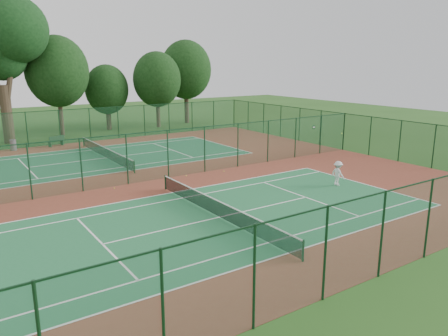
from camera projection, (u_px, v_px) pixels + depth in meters
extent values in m
plane|color=#245019|center=(149.00, 181.00, 30.73)|extent=(120.00, 120.00, 0.00)
cube|color=brown|center=(149.00, 181.00, 30.73)|extent=(40.00, 36.00, 0.01)
cube|color=#216A3C|center=(219.00, 217.00, 23.47)|extent=(23.77, 10.97, 0.01)
cube|color=#1D5C38|center=(106.00, 158.00, 37.98)|extent=(23.77, 10.97, 0.01)
cube|color=#1A4F2F|center=(75.00, 126.00, 44.83)|extent=(40.00, 0.02, 3.50)
cube|color=#14391F|center=(74.00, 109.00, 44.43)|extent=(40.00, 0.05, 0.05)
cube|color=#1B5338|center=(355.00, 244.00, 15.80)|extent=(40.00, 0.02, 3.50)
cube|color=#12321C|center=(358.00, 199.00, 15.39)|extent=(40.00, 0.05, 0.05)
cube|color=#164325|center=(344.00, 132.00, 41.15)|extent=(0.02, 36.00, 3.50)
cube|color=#12331C|center=(345.00, 114.00, 40.75)|extent=(0.05, 36.00, 0.05)
cube|color=#1C542F|center=(148.00, 157.00, 30.31)|extent=(40.00, 0.02, 3.50)
cube|color=#153C24|center=(147.00, 132.00, 29.91)|extent=(40.00, 0.05, 0.05)
cylinder|color=#13341C|center=(303.00, 251.00, 18.19)|extent=(0.10, 0.10, 0.97)
cylinder|color=#13341C|center=(165.00, 182.00, 28.52)|extent=(0.10, 0.10, 0.97)
cube|color=black|center=(219.00, 209.00, 23.36)|extent=(0.02, 12.80, 0.85)
cube|color=white|center=(219.00, 201.00, 23.25)|extent=(0.04, 12.80, 0.06)
cylinder|color=#13351A|center=(134.00, 167.00, 32.71)|extent=(0.10, 0.10, 0.97)
cylinder|color=#13351A|center=(84.00, 142.00, 43.03)|extent=(0.10, 0.10, 0.97)
cube|color=black|center=(105.00, 153.00, 37.87)|extent=(0.02, 12.80, 0.85)
cube|color=silver|center=(105.00, 148.00, 37.77)|extent=(0.04, 12.80, 0.06)
imported|color=silver|center=(338.00, 173.00, 29.37)|extent=(0.68, 1.11, 1.67)
cylinder|color=slate|center=(13.00, 145.00, 41.14)|extent=(0.72, 0.72, 1.03)
cube|color=#12351B|center=(50.00, 145.00, 42.80)|extent=(0.24, 0.45, 0.50)
cube|color=#12351B|center=(62.00, 143.00, 43.86)|extent=(0.24, 0.45, 0.50)
cube|color=#12351B|center=(56.00, 141.00, 43.27)|extent=(1.74, 1.02, 0.06)
cube|color=#12351B|center=(57.00, 138.00, 43.08)|extent=(1.60, 0.63, 0.50)
sphere|color=#CAD431|center=(224.00, 171.00, 33.26)|extent=(0.07, 0.07, 0.07)
sphere|color=#EAF539|center=(186.00, 176.00, 31.94)|extent=(0.07, 0.07, 0.07)
sphere|color=yellow|center=(114.00, 188.00, 28.81)|extent=(0.07, 0.07, 0.07)
cylinder|color=#3C2E20|center=(7.00, 114.00, 44.48)|extent=(1.08, 1.08, 5.89)
cylinder|color=#3C2E20|center=(11.00, 67.00, 43.69)|extent=(1.86, 0.55, 6.35)
sphere|color=black|center=(13.00, 29.00, 43.15)|extent=(6.67, 6.67, 6.67)
sphere|color=black|center=(1.00, 55.00, 43.83)|extent=(5.10, 5.10, 5.10)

